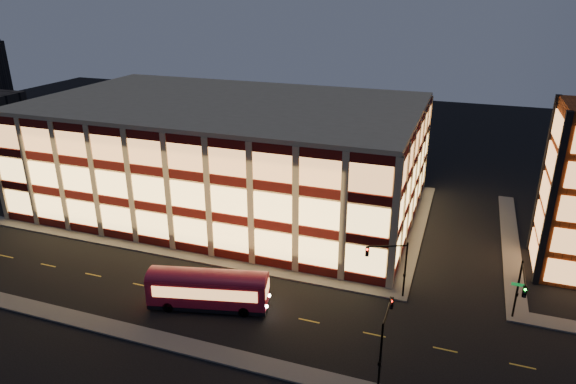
% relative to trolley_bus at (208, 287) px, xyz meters
% --- Properties ---
extents(ground, '(200.00, 200.00, 0.00)m').
position_rel_trolley_bus_xyz_m(ground, '(-6.32, 7.01, -2.11)').
color(ground, black).
rests_on(ground, ground).
extents(sidewalk_office_south, '(54.00, 2.00, 0.15)m').
position_rel_trolley_bus_xyz_m(sidewalk_office_south, '(-9.32, 8.01, -2.03)').
color(sidewalk_office_south, '#514F4C').
rests_on(sidewalk_office_south, ground).
extents(sidewalk_office_east, '(2.00, 30.00, 0.15)m').
position_rel_trolley_bus_xyz_m(sidewalk_office_east, '(16.68, 24.01, -2.03)').
color(sidewalk_office_east, '#514F4C').
rests_on(sidewalk_office_east, ground).
extents(sidewalk_tower_west, '(2.00, 30.00, 0.15)m').
position_rel_trolley_bus_xyz_m(sidewalk_tower_west, '(27.68, 24.01, -2.03)').
color(sidewalk_tower_west, '#514F4C').
rests_on(sidewalk_tower_west, ground).
extents(sidewalk_near, '(100.00, 2.00, 0.15)m').
position_rel_trolley_bus_xyz_m(sidewalk_near, '(-6.32, -5.99, -2.03)').
color(sidewalk_near, '#514F4C').
rests_on(sidewalk_near, ground).
extents(office_building, '(50.45, 30.45, 14.50)m').
position_rel_trolley_bus_xyz_m(office_building, '(-9.24, 23.92, 5.14)').
color(office_building, tan).
rests_on(office_building, ground).
extents(traffic_signal_far, '(3.79, 1.87, 6.00)m').
position_rel_trolley_bus_xyz_m(traffic_signal_far, '(15.89, 7.24, 2.00)').
color(traffic_signal_far, black).
rests_on(traffic_signal_far, ground).
extents(traffic_signal_right, '(1.20, 4.37, 6.00)m').
position_rel_trolley_bus_xyz_m(traffic_signal_right, '(27.18, 6.38, 1.99)').
color(traffic_signal_right, black).
rests_on(traffic_signal_right, ground).
extents(traffic_signal_near, '(0.32, 4.45, 6.00)m').
position_rel_trolley_bus_xyz_m(traffic_signal_near, '(17.18, -4.02, 2.02)').
color(traffic_signal_near, black).
rests_on(traffic_signal_near, ground).
extents(trolley_bus, '(11.58, 5.37, 3.81)m').
position_rel_trolley_bus_xyz_m(trolley_bus, '(0.00, 0.00, 0.00)').
color(trolley_bus, maroon).
rests_on(trolley_bus, ground).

